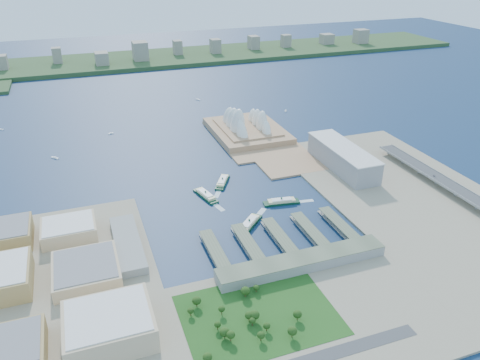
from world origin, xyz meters
name	(u,v)px	position (x,y,z in m)	size (l,w,h in m)	color
ground	(247,213)	(0.00, 0.00, 0.00)	(3000.00, 3000.00, 0.00)	#0E2341
west_land	(54,305)	(-250.00, -105.00, 1.50)	(220.00, 390.00, 3.00)	gray
south_land	(322,315)	(0.00, -210.00, 1.50)	(720.00, 180.00, 3.00)	gray
east_land	(416,200)	(240.00, -50.00, 1.50)	(240.00, 500.00, 3.00)	gray
peninsula	(252,137)	(107.50, 260.00, 1.50)	(135.00, 220.00, 3.00)	#A97F5C
far_shore	(137,60)	(0.00, 980.00, 6.00)	(2200.00, 260.00, 12.00)	#2D4926
opera_house	(247,118)	(105.00, 280.00, 32.00)	(134.00, 180.00, 58.00)	white
toaster_building	(343,158)	(195.00, 80.00, 20.50)	(45.00, 155.00, 35.00)	gray
expressway	(456,192)	(300.00, -60.00, 8.93)	(26.00, 340.00, 11.85)	gray
west_buildings	(51,273)	(-250.00, -70.00, 16.50)	(200.00, 280.00, 27.00)	#A68953
ferry_wharves	(279,237)	(14.00, -75.00, 4.65)	(184.00, 90.00, 9.30)	#525B45
terminal_building	(302,262)	(15.00, -135.00, 9.00)	(200.00, 28.00, 12.00)	gray
park	(259,308)	(-60.00, -190.00, 11.00)	(150.00, 110.00, 16.00)	#194714
far_skyline	(137,50)	(0.00, 960.00, 39.50)	(1900.00, 140.00, 55.00)	gray
ferry_a	(206,194)	(-40.87, 64.40, 4.95)	(13.31, 52.30, 9.89)	#0D3520
ferry_b	(222,180)	(-4.23, 97.63, 4.81)	(12.95, 50.89, 9.62)	#0D3520
ferry_c	(249,223)	(-9.13, -30.81, 5.20)	(14.01, 55.04, 10.41)	#0D3520
ferry_d	(281,201)	(54.93, 9.08, 4.89)	(13.17, 51.73, 9.78)	#0D3520
boat_a	(55,158)	(-246.54, 284.56, 1.45)	(3.77, 15.07, 2.91)	white
boat_b	(111,133)	(-143.66, 371.01, 1.35)	(3.51, 10.02, 2.70)	white
boat_c	(286,111)	(233.61, 380.54, 1.35)	(3.51, 12.04, 2.71)	white
boat_d	(0,129)	(-348.74, 468.94, 1.31)	(3.40, 15.54, 2.62)	white
boat_e	(198,100)	(74.06, 526.68, 1.47)	(3.80, 11.95, 2.93)	white
car_c	(434,176)	(296.00, -17.96, 15.47)	(1.74, 4.29, 1.24)	slate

